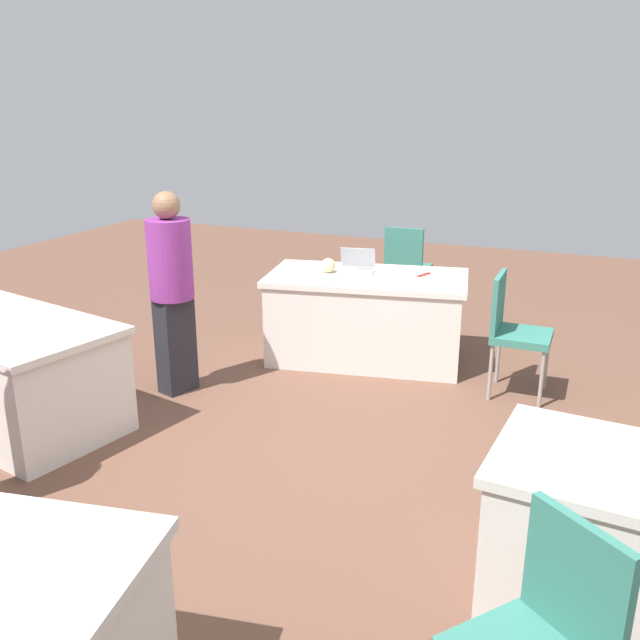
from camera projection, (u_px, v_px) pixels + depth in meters
ground_plane at (338, 459)px, 4.47m from camera, size 14.40×14.40×0.00m
table_foreground at (366, 317)px, 6.11m from camera, size 1.88×1.23×0.78m
table_mid_right at (11, 374)px, 4.85m from camera, size 1.80×1.23×0.78m
chair_near_front at (543, 638)px, 2.27m from camera, size 0.62×0.62×0.94m
chair_tucked_left at (406, 264)px, 7.37m from camera, size 0.44×0.44×0.97m
chair_tucked_right at (513, 326)px, 5.31m from camera, size 0.44×0.44×0.97m
person_presenter at (172, 284)px, 5.27m from camera, size 0.43×0.43×1.60m
laptop_silver at (356, 268)px, 6.09m from camera, size 0.37×0.35×0.21m
yarn_ball at (328, 265)px, 6.07m from camera, size 0.13×0.13×0.13m
scissors_red at (424, 275)px, 5.99m from camera, size 0.09×0.18×0.01m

